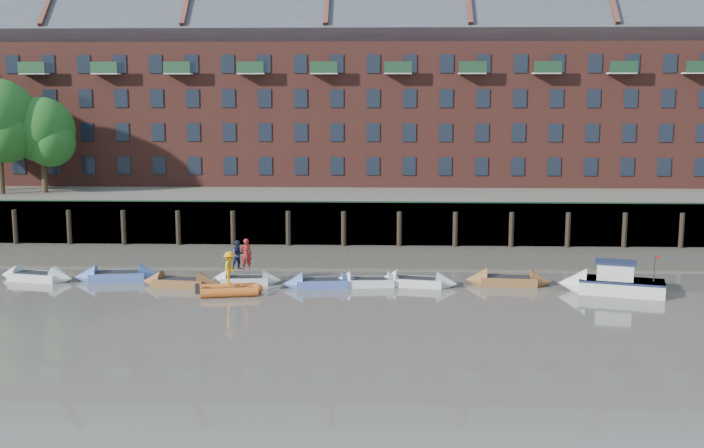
{
  "coord_description": "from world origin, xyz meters",
  "views": [
    {
      "loc": [
        4.62,
        -36.55,
        10.73
      ],
      "look_at": [
        2.94,
        12.0,
        3.2
      ],
      "focal_mm": 42.0,
      "sensor_mm": 36.0,
      "label": 1
    }
  ],
  "objects_px": {
    "rib_tender": "(232,290)",
    "person_rower_a": "(246,254)",
    "rowboat_7": "(508,281)",
    "person_rower_b": "(238,255)",
    "rowboat_2": "(181,282)",
    "rowboat_4": "(322,283)",
    "rowboat_3": "(245,280)",
    "person_rib_crew": "(230,268)",
    "rowboat_0": "(36,276)",
    "rowboat_5": "(369,282)",
    "rowboat_1": "(118,276)",
    "motor_launch": "(604,282)",
    "rowboat_6": "(417,282)"
  },
  "relations": [
    {
      "from": "rowboat_0",
      "to": "rowboat_3",
      "type": "height_order",
      "value": "rowboat_0"
    },
    {
      "from": "rowboat_3",
      "to": "rib_tender",
      "type": "distance_m",
      "value": 2.6
    },
    {
      "from": "person_rower_a",
      "to": "rib_tender",
      "type": "bearing_deg",
      "value": 69.25
    },
    {
      "from": "rowboat_2",
      "to": "rowboat_3",
      "type": "distance_m",
      "value": 3.65
    },
    {
      "from": "rowboat_6",
      "to": "rib_tender",
      "type": "height_order",
      "value": "rowboat_6"
    },
    {
      "from": "rowboat_7",
      "to": "motor_launch",
      "type": "distance_m",
      "value": 5.3
    },
    {
      "from": "rowboat_6",
      "to": "motor_launch",
      "type": "relative_size",
      "value": 0.81
    },
    {
      "from": "rowboat_1",
      "to": "person_rower_a",
      "type": "xyz_separation_m",
      "value": [
        7.74,
        -0.65,
        1.49
      ]
    },
    {
      "from": "rowboat_6",
      "to": "rib_tender",
      "type": "xyz_separation_m",
      "value": [
        -10.22,
        -2.44,
        0.02
      ]
    },
    {
      "from": "rib_tender",
      "to": "person_rib_crew",
      "type": "distance_m",
      "value": 1.22
    },
    {
      "from": "rowboat_2",
      "to": "rowboat_4",
      "type": "bearing_deg",
      "value": 8.16
    },
    {
      "from": "rib_tender",
      "to": "person_rower_a",
      "type": "distance_m",
      "value": 3.06
    },
    {
      "from": "rowboat_0",
      "to": "rowboat_7",
      "type": "relative_size",
      "value": 0.97
    },
    {
      "from": "rowboat_7",
      "to": "person_rower_b",
      "type": "xyz_separation_m",
      "value": [
        -15.59,
        -0.18,
        1.43
      ]
    },
    {
      "from": "person_rower_b",
      "to": "person_rib_crew",
      "type": "xyz_separation_m",
      "value": [
        -0.02,
        -2.66,
        -0.21
      ]
    },
    {
      "from": "rowboat_1",
      "to": "rowboat_5",
      "type": "bearing_deg",
      "value": -12.56
    },
    {
      "from": "rowboat_7",
      "to": "motor_launch",
      "type": "relative_size",
      "value": 0.86
    },
    {
      "from": "rib_tender",
      "to": "motor_launch",
      "type": "height_order",
      "value": "motor_launch"
    },
    {
      "from": "rowboat_0",
      "to": "rowboat_2",
      "type": "height_order",
      "value": "rowboat_0"
    },
    {
      "from": "rowboat_1",
      "to": "rowboat_7",
      "type": "height_order",
      "value": "rowboat_1"
    },
    {
      "from": "rowboat_1",
      "to": "motor_launch",
      "type": "xyz_separation_m",
      "value": [
        27.84,
        -2.19,
        0.33
      ]
    },
    {
      "from": "rowboat_1",
      "to": "rowboat_3",
      "type": "bearing_deg",
      "value": -14.22
    },
    {
      "from": "rowboat_0",
      "to": "rib_tender",
      "type": "xyz_separation_m",
      "value": [
        12.17,
        -3.08,
        0.01
      ]
    },
    {
      "from": "motor_launch",
      "to": "person_rib_crew",
      "type": "distance_m",
      "value": 20.63
    },
    {
      "from": "rowboat_0",
      "to": "rowboat_3",
      "type": "relative_size",
      "value": 1.13
    },
    {
      "from": "rowboat_3",
      "to": "person_rib_crew",
      "type": "relative_size",
      "value": 2.33
    },
    {
      "from": "rowboat_1",
      "to": "person_rower_b",
      "type": "bearing_deg",
      "value": -13.46
    },
    {
      "from": "rowboat_4",
      "to": "rowboat_0",
      "type": "bearing_deg",
      "value": 169.0
    },
    {
      "from": "rowboat_3",
      "to": "rowboat_7",
      "type": "height_order",
      "value": "rowboat_7"
    },
    {
      "from": "rowboat_0",
      "to": "rib_tender",
      "type": "bearing_deg",
      "value": -2.2
    },
    {
      "from": "person_rib_crew",
      "to": "motor_launch",
      "type": "bearing_deg",
      "value": -84.21
    },
    {
      "from": "rowboat_4",
      "to": "person_rower_b",
      "type": "height_order",
      "value": "person_rower_b"
    },
    {
      "from": "motor_launch",
      "to": "rowboat_5",
      "type": "bearing_deg",
      "value": 10.66
    },
    {
      "from": "rowboat_2",
      "to": "rowboat_6",
      "type": "xyz_separation_m",
      "value": [
        13.53,
        0.56,
        0.0
      ]
    },
    {
      "from": "rowboat_3",
      "to": "rowboat_4",
      "type": "bearing_deg",
      "value": -11.9
    },
    {
      "from": "rowboat_1",
      "to": "person_rower_b",
      "type": "xyz_separation_m",
      "value": [
        7.28,
        -0.58,
        1.43
      ]
    },
    {
      "from": "rowboat_3",
      "to": "rowboat_6",
      "type": "distance_m",
      "value": 9.94
    },
    {
      "from": "rib_tender",
      "to": "motor_launch",
      "type": "bearing_deg",
      "value": -8.1
    },
    {
      "from": "rowboat_1",
      "to": "person_rib_crew",
      "type": "distance_m",
      "value": 8.05
    },
    {
      "from": "rowboat_5",
      "to": "rib_tender",
      "type": "bearing_deg",
      "value": -166.96
    },
    {
      "from": "person_rower_a",
      "to": "person_rib_crew",
      "type": "relative_size",
      "value": 0.99
    },
    {
      "from": "rowboat_5",
      "to": "rowboat_6",
      "type": "relative_size",
      "value": 0.93
    },
    {
      "from": "rowboat_4",
      "to": "rowboat_7",
      "type": "bearing_deg",
      "value": -2.36
    },
    {
      "from": "rowboat_0",
      "to": "person_rower_a",
      "type": "height_order",
      "value": "person_rower_a"
    },
    {
      "from": "rowboat_3",
      "to": "person_rower_a",
      "type": "distance_m",
      "value": 1.53
    },
    {
      "from": "rowboat_2",
      "to": "person_rower_a",
      "type": "relative_size",
      "value": 2.57
    },
    {
      "from": "rowboat_4",
      "to": "person_rib_crew",
      "type": "height_order",
      "value": "person_rib_crew"
    },
    {
      "from": "person_rib_crew",
      "to": "person_rower_b",
      "type": "bearing_deg",
      "value": 2.42
    },
    {
      "from": "rowboat_7",
      "to": "person_rib_crew",
      "type": "distance_m",
      "value": 15.91
    },
    {
      "from": "rowboat_5",
      "to": "rowboat_7",
      "type": "relative_size",
      "value": 0.88
    }
  ]
}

